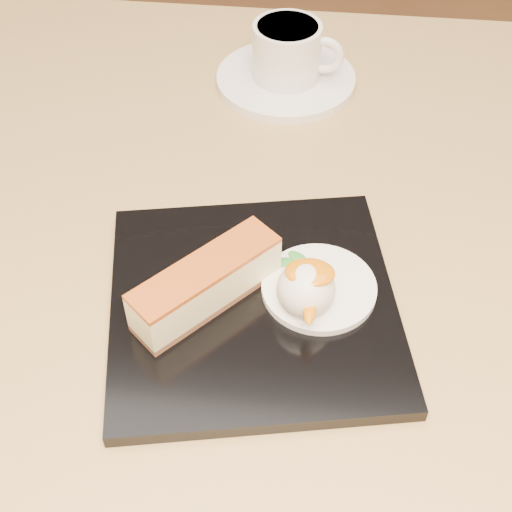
# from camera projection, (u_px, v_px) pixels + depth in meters

# --- Properties ---
(table) EXTENTS (0.80, 0.80, 0.72)m
(table) POSITION_uv_depth(u_px,v_px,m) (236.00, 342.00, 0.73)
(table) COLOR black
(table) RESTS_ON ground
(dessert_plate) EXTENTS (0.26, 0.26, 0.01)m
(dessert_plate) POSITION_uv_depth(u_px,v_px,m) (253.00, 304.00, 0.56)
(dessert_plate) COLOR black
(dessert_plate) RESTS_ON table
(cheesecake) EXTENTS (0.11, 0.11, 0.04)m
(cheesecake) POSITION_uv_depth(u_px,v_px,m) (206.00, 284.00, 0.54)
(cheesecake) COLOR brown
(cheesecake) RESTS_ON dessert_plate
(cream_smear) EXTENTS (0.09, 0.09, 0.01)m
(cream_smear) POSITION_uv_depth(u_px,v_px,m) (319.00, 288.00, 0.56)
(cream_smear) COLOR white
(cream_smear) RESTS_ON dessert_plate
(ice_cream_scoop) EXTENTS (0.04, 0.04, 0.04)m
(ice_cream_scoop) POSITION_uv_depth(u_px,v_px,m) (306.00, 290.00, 0.53)
(ice_cream_scoop) COLOR white
(ice_cream_scoop) RESTS_ON cream_smear
(mango_sauce) EXTENTS (0.04, 0.03, 0.01)m
(mango_sauce) POSITION_uv_depth(u_px,v_px,m) (310.00, 272.00, 0.52)
(mango_sauce) COLOR orange
(mango_sauce) RESTS_ON ice_cream_scoop
(mint_sprig) EXTENTS (0.04, 0.03, 0.00)m
(mint_sprig) POSITION_uv_depth(u_px,v_px,m) (284.00, 257.00, 0.57)
(mint_sprig) COLOR green
(mint_sprig) RESTS_ON cream_smear
(saucer) EXTENTS (0.15, 0.15, 0.01)m
(saucer) POSITION_uv_depth(u_px,v_px,m) (286.00, 80.00, 0.77)
(saucer) COLOR white
(saucer) RESTS_ON table
(coffee_cup) EXTENTS (0.10, 0.07, 0.06)m
(coffee_cup) POSITION_uv_depth(u_px,v_px,m) (289.00, 50.00, 0.74)
(coffee_cup) COLOR white
(coffee_cup) RESTS_ON saucer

